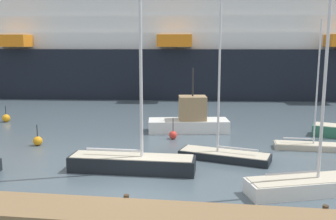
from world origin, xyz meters
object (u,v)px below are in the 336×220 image
Objects in this scene: sailboat_1 at (309,182)px; sailboat_5 at (308,144)px; sailboat_0 at (132,159)px; fishing_boat_0 at (190,120)px; channel_buoy_2 at (6,118)px; channel_buoy_0 at (38,141)px; cruise_ship at (106,47)px; channel_buoy_1 at (173,135)px; sailboat_2 at (224,152)px.

sailboat_1 is 1.32× the size of sailboat_5.
sailboat_0 is 12.43m from sailboat_5.
fishing_boat_0 is (-6.66, 12.37, 0.43)m from sailboat_1.
channel_buoy_0 is at bearing -47.78° from channel_buoy_2.
cruise_ship is at bearing 130.42° from sailboat_5.
sailboat_1 reaches higher than channel_buoy_1.
sailboat_1 is 1.69× the size of fishing_boat_0.
fishing_boat_0 is (2.42, 10.34, 0.30)m from sailboat_0.
channel_buoy_1 is at bearing -36.50° from sailboat_2.
sailboat_1 reaches higher than fishing_boat_0.
channel_buoy_2 is 0.01× the size of cruise_ship.
sailboat_2 reaches higher than channel_buoy_1.
channel_buoy_0 is 9.78m from channel_buoy_1.
channel_buoy_1 is (9.26, 3.15, -0.02)m from channel_buoy_0.
sailboat_0 reaches higher than fishing_boat_0.
sailboat_0 is 9.12m from channel_buoy_0.
sailboat_1 reaches higher than sailboat_5.
sailboat_5 reaches higher than channel_buoy_0.
channel_buoy_0 is 10.10m from channel_buoy_2.
fishing_boat_0 reaches higher than channel_buoy_2.
cruise_ship is (-14.35, 24.76, 5.68)m from fishing_boat_0.
cruise_ship is (-22.77, 29.01, 6.30)m from sailboat_5.
sailboat_2 is 7.92m from fishing_boat_0.
sailboat_0 is 2.04× the size of fishing_boat_0.
sailboat_5 reaches higher than channel_buoy_2.
sailboat_0 reaches higher than sailboat_5.
sailboat_2 is (5.14, 2.93, -0.24)m from sailboat_0.
sailboat_0 is at bearing -39.35° from channel_buoy_2.
sailboat_2 is 0.09× the size of cruise_ship.
channel_buoy_1 reaches higher than channel_buoy_2.
fishing_boat_0 is (-8.42, 4.25, 0.62)m from sailboat_5.
sailboat_1 is 12.43m from channel_buoy_1.
sailboat_5 is 18.79m from channel_buoy_0.
sailboat_1 is 6.33m from sailboat_2.
cruise_ship reaches higher than fishing_boat_0.
cruise_ship is (-4.04, 30.54, 6.34)m from channel_buoy_0.
cruise_ship reaches higher than channel_buoy_2.
fishing_boat_0 is 0.06× the size of cruise_ship.
sailboat_0 is at bearing -148.36° from sailboat_5.
fishing_boat_0 reaches higher than channel_buoy_1.
channel_buoy_2 is (-17.10, 1.70, -0.63)m from fishing_boat_0.
sailboat_0 reaches higher than channel_buoy_0.
sailboat_2 is (-3.94, 4.96, -0.10)m from sailboat_1.
sailboat_1 is 18.21m from channel_buoy_0.
sailboat_5 is at bearing -13.12° from channel_buoy_2.
sailboat_5 is 9.45m from fishing_boat_0.
sailboat_2 is at bearing -24.69° from channel_buoy_2.
channel_buoy_2 is at bearing 169.17° from sailboat_5.
channel_buoy_0 is at bearing -86.86° from cruise_ship.
channel_buoy_1 is (1.37, 7.71, -0.38)m from sailboat_0.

